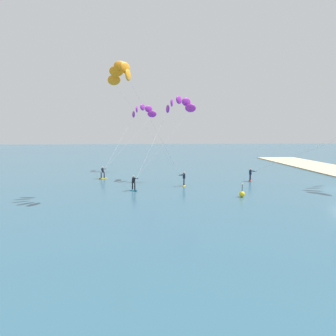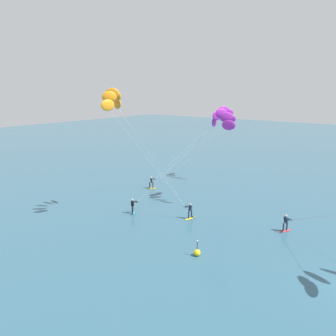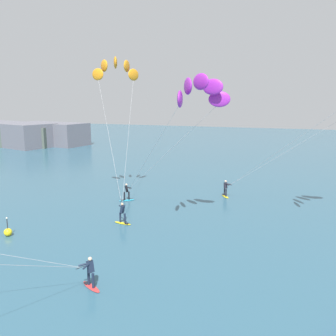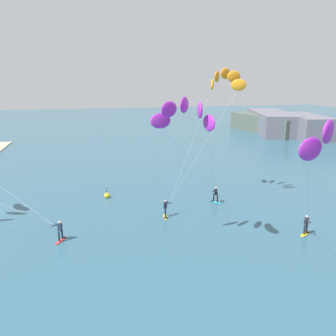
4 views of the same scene
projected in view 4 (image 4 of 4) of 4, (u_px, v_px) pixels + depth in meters
kitesurfer_mid_water at (222, 85)px, 33.17m from camera, size 6.90×8.79×13.46m
kitesurfer_far_out at (186, 119)px, 23.47m from camera, size 11.12×8.69×11.23m
marker_buoy at (107, 195)px, 36.20m from camera, size 0.56×0.56×1.38m
distant_headland at (280, 123)px, 79.70m from camera, size 27.95×15.13×4.82m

